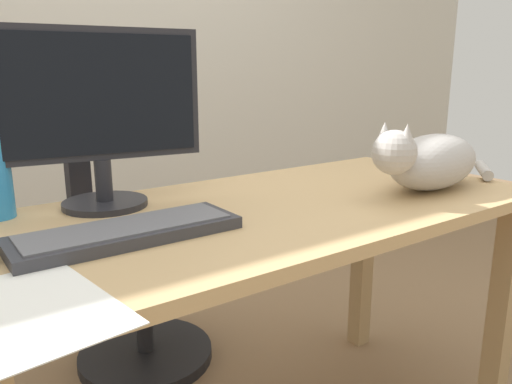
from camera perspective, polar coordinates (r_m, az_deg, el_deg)
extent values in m
cube|color=beige|center=(2.58, -20.79, 18.68)|extent=(6.00, 0.04, 2.60)
cube|color=tan|center=(1.22, 1.24, -2.22)|extent=(1.44, 0.66, 0.03)
cube|color=tan|center=(1.67, 26.15, -12.41)|extent=(0.06, 0.06, 0.69)
cube|color=tan|center=(1.95, 12.03, -7.46)|extent=(0.06, 0.06, 0.69)
cylinder|color=black|center=(1.99, -12.41, -17.59)|extent=(0.48, 0.48, 0.04)
cylinder|color=black|center=(1.89, -12.75, -12.09)|extent=(0.06, 0.06, 0.46)
cylinder|color=black|center=(1.79, -13.20, -4.53)|extent=(0.44, 0.44, 0.06)
cube|color=black|center=(1.71, -19.79, 2.15)|extent=(0.13, 0.36, 0.40)
cylinder|color=#232328|center=(1.26, -16.80, -1.24)|extent=(0.20, 0.20, 0.01)
cylinder|color=#232328|center=(1.25, -16.98, 1.31)|extent=(0.04, 0.04, 0.10)
cube|color=#232328|center=(1.22, -17.65, 10.52)|extent=(0.48, 0.09, 0.30)
cube|color=black|center=(1.21, -17.52, 10.50)|extent=(0.45, 0.07, 0.27)
cube|color=#333338|center=(1.01, -14.43, -4.52)|extent=(0.44, 0.15, 0.02)
cube|color=slate|center=(1.01, -14.48, -3.76)|extent=(0.40, 0.12, 0.00)
ellipsoid|color=#B2ADA8|center=(1.46, 19.56, 3.29)|extent=(0.38, 0.23, 0.15)
sphere|color=#B2ADA8|center=(1.26, 15.48, 4.37)|extent=(0.11, 0.11, 0.11)
cone|color=#B2ADA8|center=(1.24, 16.84, 6.43)|extent=(0.04, 0.04, 0.04)
cone|color=#B2ADA8|center=(1.27, 14.44, 6.74)|extent=(0.04, 0.04, 0.04)
cylinder|color=#B2ADA8|center=(1.69, 24.52, 2.29)|extent=(0.16, 0.14, 0.03)
cube|color=white|center=(0.77, -24.67, -12.07)|extent=(0.24, 0.32, 0.00)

